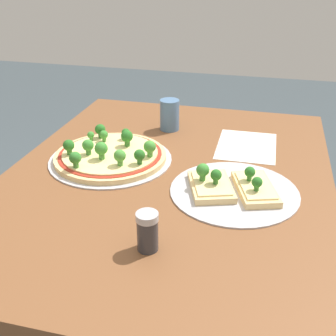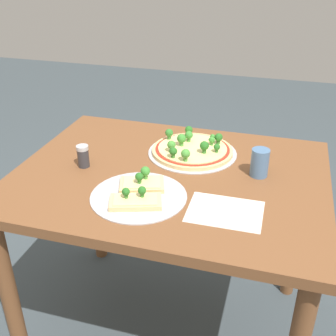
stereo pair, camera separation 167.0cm
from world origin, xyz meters
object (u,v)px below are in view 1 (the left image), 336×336
(pizza_tray_slice, at_px, (233,187))
(condiment_shaker, at_px, (147,231))
(drinking_cup, at_px, (170,115))
(dining_table, at_px, (168,209))
(pizza_tray_whole, at_px, (110,155))

(pizza_tray_slice, relative_size, condiment_shaker, 3.79)
(drinking_cup, bearing_deg, dining_table, -167.13)
(dining_table, xyz_separation_m, pizza_tray_whole, (0.04, 0.17, 0.13))
(pizza_tray_whole, height_order, drinking_cup, drinking_cup)
(pizza_tray_whole, relative_size, condiment_shaker, 4.16)
(pizza_tray_slice, bearing_deg, drinking_cup, 34.51)
(drinking_cup, relative_size, condiment_shaker, 1.21)
(pizza_tray_whole, relative_size, pizza_tray_slice, 1.10)
(drinking_cup, bearing_deg, condiment_shaker, -170.00)
(dining_table, bearing_deg, pizza_tray_whole, 77.40)
(pizza_tray_whole, distance_m, drinking_cup, 0.29)
(pizza_tray_slice, height_order, condiment_shaker, condiment_shaker)
(dining_table, distance_m, condiment_shaker, 0.35)
(pizza_tray_slice, distance_m, drinking_cup, 0.44)
(dining_table, height_order, drinking_cup, drinking_cup)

